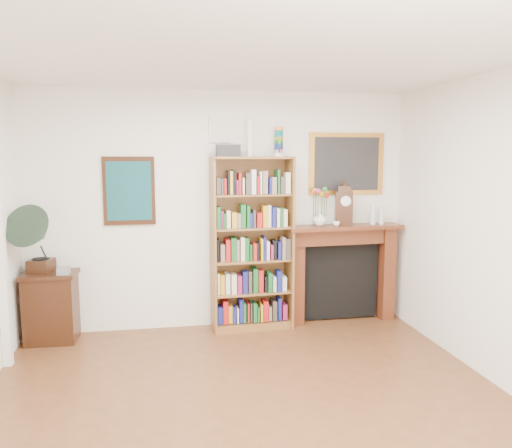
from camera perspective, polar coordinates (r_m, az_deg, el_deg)
The scene contains 14 objects.
room at distance 3.49m, azimuth 0.41°, elevation -2.91°, with size 4.51×5.01×2.81m.
teal_poster at distance 5.88m, azimuth -14.30°, elevation 3.68°, with size 0.58×0.04×0.78m.
small_picture at distance 5.89m, azimuth -4.12°, elevation 10.72°, with size 0.26×0.04×0.30m.
gilt_painting at distance 6.25m, azimuth 10.30°, elevation 6.78°, with size 0.95×0.04×0.75m.
bookshelf at distance 5.84m, azimuth -0.47°, elevation -1.13°, with size 0.96×0.39×2.35m.
side_cabinet at distance 6.02m, azimuth -22.35°, elevation -8.78°, with size 0.57×0.42×0.78m, color black.
fireplace at distance 6.29m, azimuth 9.72°, elevation -4.53°, with size 1.45×0.42×1.21m.
gramophone at distance 5.78m, azimuth -23.82°, elevation -1.16°, with size 0.59×0.68×0.77m.
cd_stack at distance 5.78m, azimuth -21.14°, elevation -4.99°, with size 0.12×0.12×0.08m, color #A7A7B3.
mantel_clock at distance 6.11m, azimuth 10.02°, elevation 2.00°, with size 0.23×0.16×0.48m.
flower_vase at distance 6.05m, azimuth 7.29°, elevation 0.62°, with size 0.17×0.17×0.17m, color white.
teacup at distance 6.04m, azimuth 9.18°, elevation 0.04°, with size 0.08×0.08×0.06m, color white.
bottle_left at distance 6.27m, azimuth 13.23°, elevation 1.04°, with size 0.07×0.07×0.24m, color silver.
bottle_right at distance 6.32m, azimuth 14.14°, elevation 0.87°, with size 0.06×0.06×0.20m, color silver.
Camera 1 is at (-0.63, -3.37, 2.05)m, focal length 35.00 mm.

